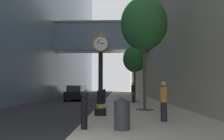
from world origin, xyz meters
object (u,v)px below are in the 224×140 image
Objects in this scene: street_clock at (101,70)px; pedestrian_by_clock at (164,100)px; trash_bin at (122,113)px; street_tree_mid_near at (135,59)px; bollard_nearest at (84,110)px; bollard_third at (99,100)px; bollard_fifth at (104,96)px; car_black_mid at (76,93)px; street_tree_near at (144,24)px; pedestrian_walking at (133,92)px; bollard_fourth at (102,97)px; car_grey_near at (80,91)px.

pedestrian_by_clock is (2.69, -1.89, -1.38)m from street_clock.
street_tree_mid_near is at bearing 83.97° from trash_bin.
bollard_nearest and bollard_third have the same top height.
bollard_fifth is 7.08m from car_black_mid.
street_tree_mid_near is (0.00, 7.80, -1.26)m from street_tree_near.
street_clock is 9.17m from pedestrian_walking.
street_clock is 3.88× the size of trash_bin.
bollard_fourth is 4.32m from pedestrian_walking.
street_clock reaches higher than bollard_fourth.
bollard_third is 5.42m from street_tree_near.
car_black_mid is (-3.52, 18.05, 0.04)m from bollard_nearest.
street_tree_near is 8.19m from trash_bin.
bollard_fourth is 1.00× the size of bollard_fifth.
bollard_nearest is 0.17× the size of street_tree_near.
bollard_fourth is at bearing 137.97° from street_tree_near.
bollard_third is at bearing 96.62° from street_clock.
pedestrian_walking reaches higher than pedestrian_by_clock.
street_clock is at bearing -78.70° from car_grey_near.
trash_bin is (-1.51, -6.51, -4.73)m from street_tree_near.
car_grey_near is (-7.58, 22.72, -4.58)m from street_tree_near.
car_grey_near is (-4.83, 29.17, 0.06)m from bollard_nearest.
street_clock reaches higher than trash_bin.
bollard_fifth is at bearing 91.85° from street_clock.
pedestrian_walking is at bearing -98.86° from street_tree_mid_near.
bollard_third is 0.23× the size of street_tree_mid_near.
bollard_fourth is 0.74× the size of pedestrian_by_clock.
bollard_third is 0.67× the size of pedestrian_walking.
bollard_third is at bearing 90.00° from bollard_nearest.
bollard_nearest is 0.27× the size of car_grey_near.
pedestrian_walking is at bearing 75.95° from street_clock.
street_tree_near reaches higher than street_clock.
car_black_mid reaches higher than bollard_nearest.
car_black_mid reaches higher than bollard_fourth.
bollard_fourth is at bearing 112.45° from pedestrian_by_clock.
bollard_nearest is 8.92m from bollard_fourth.
street_tree_mid_near is at bearing 76.81° from street_clock.
bollard_fifth is (-0.27, 8.25, -1.60)m from street_clock.
street_tree_near is (2.75, 6.45, 4.65)m from bollard_nearest.
car_grey_near is (-5.10, 25.52, -1.54)m from street_clock.
street_tree_near is 6.61× the size of trash_bin.
bollard_fifth is 12.03m from trash_bin.
bollard_fourth is at bearing -90.00° from bollard_fifth.
street_tree_mid_near is (2.75, 14.24, 3.39)m from bollard_nearest.
pedestrian_by_clock is 28.50m from car_grey_near.
bollard_fourth and bollard_fifth have the same top height.
street_clock is 8.41m from bollard_fifth.
trash_bin is at bearing -84.10° from bollard_fifth.
car_grey_near is at bearing 103.42° from bollard_fourth.
pedestrian_by_clock is (0.21, -12.49, -3.17)m from street_tree_mid_near.
car_grey_near is at bearing 101.72° from trash_bin.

